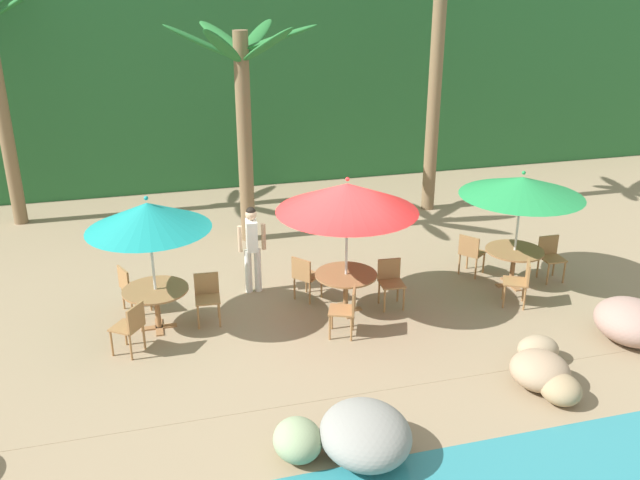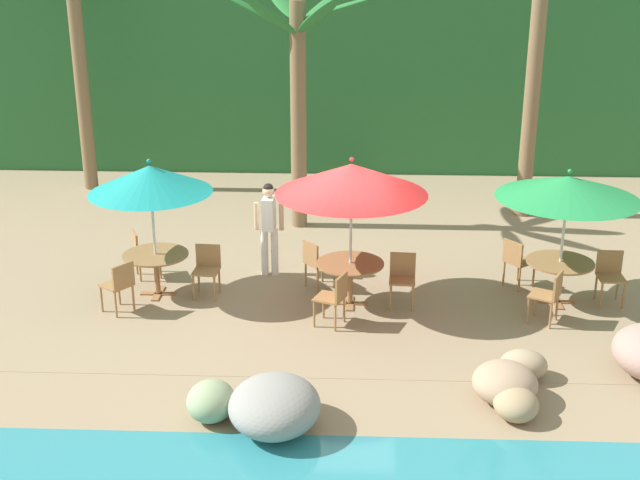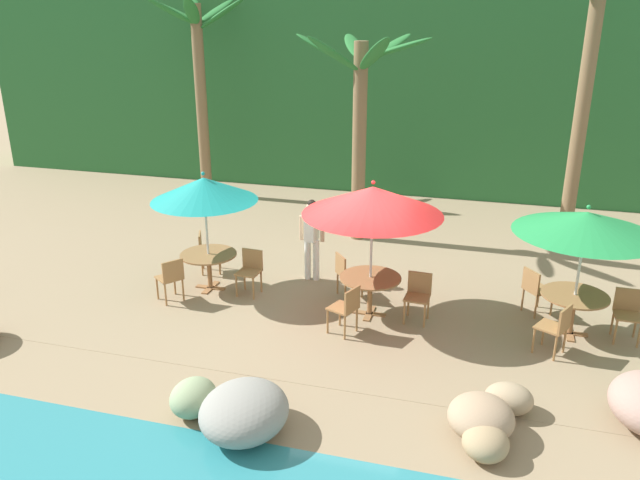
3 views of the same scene
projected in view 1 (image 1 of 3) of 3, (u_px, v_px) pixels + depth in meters
ground_plane at (319, 311)px, 12.08m from camera, size 120.00×120.00×0.00m
terrace_deck at (319, 311)px, 12.08m from camera, size 18.00×5.20×0.01m
foliage_backdrop at (236, 72)px, 19.02m from camera, size 28.00×2.40×6.00m
rock_seawall at (216, 405)px, 8.94m from camera, size 13.59×3.34×0.80m
umbrella_teal at (148, 216)px, 10.77m from camera, size 2.02×2.02×2.38m
dining_table_teal at (156, 296)px, 11.30m from camera, size 1.10×1.10×0.74m
chair_teal_seaward at (207, 294)px, 11.57m from camera, size 0.45×0.45×0.87m
chair_teal_inland at (130, 285)px, 11.90m from camera, size 0.56×0.56×0.87m
chair_teal_left at (131, 325)px, 10.57m from camera, size 0.59×0.59×0.87m
umbrella_red at (347, 197)px, 11.28m from camera, size 2.43×2.43×2.51m
dining_table_red at (346, 280)px, 11.86m from camera, size 1.10×1.10×0.74m
chair_red_seaward at (390, 279)px, 12.14m from camera, size 0.45×0.45×0.87m
chair_red_inland at (305, 275)px, 12.30m from camera, size 0.60×0.59×0.87m
chair_red_left at (347, 308)px, 11.10m from camera, size 0.55×0.55×0.87m
umbrella_green at (522, 187)px, 12.35m from camera, size 2.29×2.29×2.30m
dining_table_green at (514, 256)px, 12.87m from camera, size 1.10×1.10×0.74m
chair_green_seaward at (550, 255)px, 13.18m from camera, size 0.42×0.43×0.87m
chair_green_inland at (471, 252)px, 13.32m from camera, size 0.59×0.59×0.87m
chair_green_left at (521, 280)px, 12.12m from camera, size 0.57×0.57×0.87m
palm_tree_second at (243, 95)px, 14.12m from camera, size 3.17×2.94×4.75m
palm_tree_third at (438, 38)px, 15.72m from camera, size 2.99×2.88×6.18m
waiter_in_white at (252, 243)px, 12.47m from camera, size 0.52×0.36×1.70m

